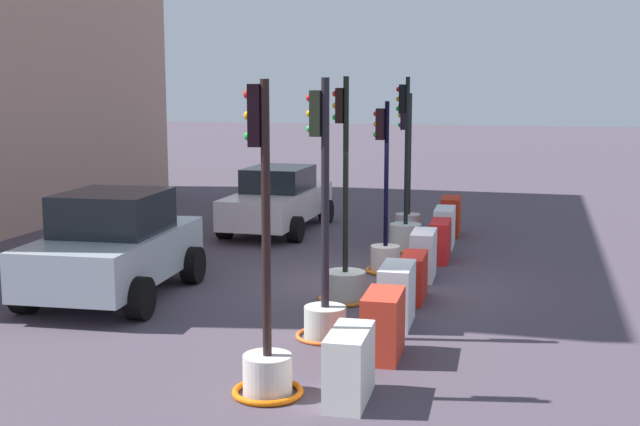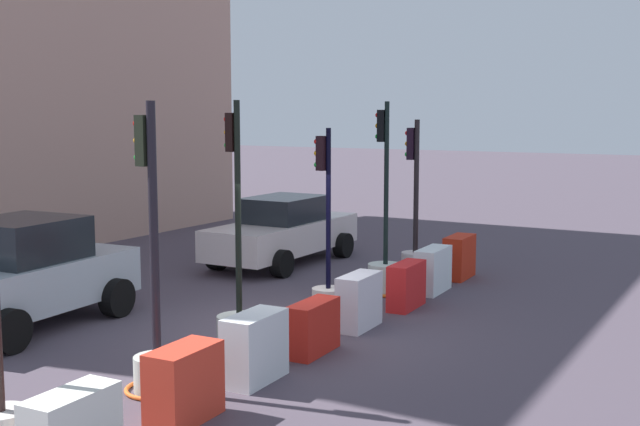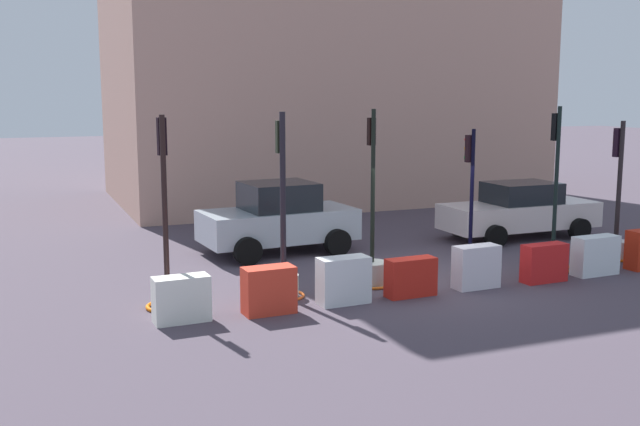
{
  "view_description": "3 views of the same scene",
  "coord_description": "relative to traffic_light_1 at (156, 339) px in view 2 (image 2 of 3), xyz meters",
  "views": [
    {
      "loc": [
        -14.27,
        -3.0,
        3.6
      ],
      "look_at": [
        -2.16,
        0.23,
        1.64
      ],
      "focal_mm": 46.24,
      "sensor_mm": 36.0,
      "label": 1
    },
    {
      "loc": [
        -10.83,
        -6.92,
        3.56
      ],
      "look_at": [
        1.34,
        0.09,
        1.79
      ],
      "focal_mm": 45.23,
      "sensor_mm": 36.0,
      "label": 2
    },
    {
      "loc": [
        -8.06,
        -13.91,
        4.05
      ],
      "look_at": [
        -2.1,
        0.69,
        1.52
      ],
      "focal_mm": 42.04,
      "sensor_mm": 36.0,
      "label": 3
    }
  ],
  "objects": [
    {
      "name": "construction_barrier_1",
      "position": [
        -0.63,
        -0.97,
        -0.24
      ],
      "size": [
        0.98,
        0.51,
        0.88
      ],
      "color": "red",
      "rests_on": "ground_plane"
    },
    {
      "name": "construction_barrier_7",
      "position": [
        8.67,
        -0.88,
        -0.22
      ],
      "size": [
        1.03,
        0.47,
        0.92
      ],
      "color": "red",
      "rests_on": "ground_plane"
    },
    {
      "name": "ground_plane",
      "position": [
        3.22,
        0.12,
        -0.68
      ],
      "size": [
        120.0,
        120.0,
        0.0
      ],
      "primitive_type": "plane",
      "color": "#483E4A"
    },
    {
      "name": "construction_barrier_4",
      "position": [
        3.98,
        -0.87,
        -0.23
      ],
      "size": [
        1.0,
        0.46,
        0.9
      ],
      "color": "silver",
      "rests_on": "ground_plane"
    },
    {
      "name": "car_white_van",
      "position": [
        8.23,
        3.33,
        0.09
      ],
      "size": [
        4.51,
        2.02,
        1.58
      ],
      "color": "silver",
      "rests_on": "ground_plane"
    },
    {
      "name": "traffic_light_1",
      "position": [
        0.0,
        0.0,
        0.0
      ],
      "size": [
        0.85,
        0.85,
        3.7
      ],
      "color": "#B1B6AB",
      "rests_on": "ground_plane"
    },
    {
      "name": "construction_barrier_5",
      "position": [
        5.64,
        -0.99,
        -0.27
      ],
      "size": [
        1.04,
        0.42,
        0.83
      ],
      "color": "red",
      "rests_on": "ground_plane"
    },
    {
      "name": "traffic_light_4",
      "position": [
        6.58,
        -0.11,
        -0.16
      ],
      "size": [
        0.94,
        0.94,
        3.76
      ],
      "color": "silver",
      "rests_on": "ground_plane"
    },
    {
      "name": "construction_barrier_6",
      "position": [
        7.11,
        -0.91,
        -0.24
      ],
      "size": [
        1.11,
        0.46,
        0.88
      ],
      "color": "white",
      "rests_on": "ground_plane"
    },
    {
      "name": "traffic_light_5",
      "position": [
        8.72,
        0.17,
        -0.04
      ],
      "size": [
        0.8,
        0.8,
        3.39
      ],
      "color": "silver",
      "rests_on": "ground_plane"
    },
    {
      "name": "construction_barrier_2",
      "position": [
        0.92,
        -0.89,
        -0.23
      ],
      "size": [
        1.03,
        0.5,
        0.92
      ],
      "color": "silver",
      "rests_on": "ground_plane"
    },
    {
      "name": "car_silver_hatchback",
      "position": [
        1.29,
        4.03,
        0.2
      ],
      "size": [
        3.99,
        2.42,
        1.81
      ],
      "color": "#A8B4BE",
      "rests_on": "ground_plane"
    },
    {
      "name": "construction_barrier_3",
      "position": [
        2.39,
        -0.92,
        -0.29
      ],
      "size": [
        1.05,
        0.43,
        0.78
      ],
      "color": "red",
      "rests_on": "ground_plane"
    },
    {
      "name": "traffic_light_2",
      "position": [
        2.06,
        0.18,
        -0.19
      ],
      "size": [
        0.91,
        0.91,
        3.73
      ],
      "color": "beige",
      "rests_on": "ground_plane"
    },
    {
      "name": "traffic_light_3",
      "position": [
        4.33,
        -0.08,
        -0.16
      ],
      "size": [
        0.77,
        0.77,
        3.29
      ],
      "color": "beige",
      "rests_on": "ground_plane"
    }
  ]
}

